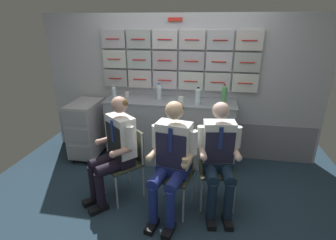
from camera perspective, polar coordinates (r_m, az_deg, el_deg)
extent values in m
cube|color=#223645|center=(3.23, -1.30, -18.51)|extent=(4.80, 4.80, 0.04)
cube|color=#B6B8C0|center=(3.97, 2.54, 6.96)|extent=(4.20, 0.06, 2.15)
cube|color=gray|center=(4.20, 2.30, -3.62)|extent=(4.12, 0.01, 0.58)
cube|color=#AEAFB3|center=(4.13, -11.36, 9.10)|extent=(0.36, 0.06, 0.26)
cylinder|color=red|center=(4.10, -11.55, 8.99)|extent=(0.20, 0.01, 0.01)
cube|color=silver|center=(4.01, -6.14, 9.03)|extent=(0.36, 0.06, 0.26)
cylinder|color=red|center=(3.97, -6.29, 8.92)|extent=(0.20, 0.01, 0.01)
cube|color=silver|center=(3.92, -0.63, 8.88)|extent=(0.36, 0.06, 0.26)
cylinder|color=red|center=(3.88, -0.74, 8.76)|extent=(0.20, 0.01, 0.01)
cube|color=silver|center=(3.87, 5.07, 8.63)|extent=(0.36, 0.06, 0.26)
cylinder|color=red|center=(3.83, 5.02, 8.51)|extent=(0.20, 0.01, 0.01)
cube|color=silver|center=(3.85, 10.86, 8.30)|extent=(0.36, 0.06, 0.26)
cylinder|color=red|center=(3.81, 10.86, 8.17)|extent=(0.20, 0.01, 0.01)
cube|color=silver|center=(3.88, 16.63, 7.88)|extent=(0.36, 0.06, 0.26)
cylinder|color=red|center=(3.84, 16.68, 7.75)|extent=(0.20, 0.01, 0.01)
cube|color=silver|center=(4.08, -11.65, 13.09)|extent=(0.36, 0.06, 0.26)
cylinder|color=red|center=(4.05, -11.85, 13.01)|extent=(0.20, 0.01, 0.01)
cube|color=#B1C0C0|center=(3.96, -6.30, 13.15)|extent=(0.36, 0.06, 0.26)
cylinder|color=red|center=(3.92, -6.46, 13.07)|extent=(0.20, 0.01, 0.01)
cube|color=#BDB2BD|center=(3.87, -0.65, 13.09)|extent=(0.36, 0.06, 0.26)
cylinder|color=red|center=(3.83, -0.76, 13.01)|extent=(0.20, 0.01, 0.01)
cube|color=#B3B2BC|center=(3.82, 5.21, 12.90)|extent=(0.36, 0.06, 0.26)
cylinder|color=red|center=(3.78, 5.16, 12.82)|extent=(0.20, 0.01, 0.01)
cube|color=silver|center=(3.80, 11.16, 12.57)|extent=(0.36, 0.06, 0.26)
cylinder|color=red|center=(3.76, 11.17, 12.49)|extent=(0.20, 0.01, 0.01)
cube|color=#ACB4B2|center=(3.83, 17.08, 12.11)|extent=(0.36, 0.06, 0.26)
cylinder|color=red|center=(3.79, 17.14, 12.03)|extent=(0.20, 0.01, 0.01)
cube|color=#BAB7BF|center=(4.06, -11.96, 17.15)|extent=(0.36, 0.06, 0.26)
cylinder|color=red|center=(4.02, -12.17, 17.11)|extent=(0.20, 0.01, 0.01)
cube|color=#A7B2B4|center=(3.93, -6.47, 17.34)|extent=(0.36, 0.06, 0.26)
cylinder|color=red|center=(3.89, -6.64, 17.31)|extent=(0.20, 0.01, 0.01)
cube|color=silver|center=(3.84, -0.67, 17.39)|extent=(0.36, 0.06, 0.26)
cylinder|color=red|center=(3.80, -0.78, 17.35)|extent=(0.20, 0.01, 0.01)
cube|color=silver|center=(3.79, 5.36, 17.25)|extent=(0.36, 0.06, 0.26)
cylinder|color=red|center=(3.75, 5.31, 17.22)|extent=(0.20, 0.01, 0.01)
cube|color=#B5BCC3|center=(3.77, 11.48, 16.93)|extent=(0.36, 0.06, 0.26)
cylinder|color=red|center=(3.73, 11.49, 16.90)|extent=(0.20, 0.01, 0.01)
cube|color=silver|center=(3.80, 17.56, 16.43)|extent=(0.36, 0.06, 0.26)
cylinder|color=red|center=(3.76, 17.62, 16.39)|extent=(0.20, 0.01, 0.01)
cube|color=red|center=(3.82, 1.58, 21.33)|extent=(0.20, 0.02, 0.05)
cube|color=#9298A1|center=(3.91, 0.44, -2.67)|extent=(1.85, 0.52, 0.93)
cube|color=gray|center=(3.74, 0.47, 4.11)|extent=(1.89, 0.53, 0.03)
sphere|color=black|center=(4.27, -20.32, -8.41)|extent=(0.07, 0.07, 0.07)
sphere|color=black|center=(4.13, -16.55, -8.97)|extent=(0.07, 0.07, 0.07)
sphere|color=black|center=(4.69, -17.04, -5.27)|extent=(0.07, 0.07, 0.07)
sphere|color=black|center=(4.56, -13.55, -5.67)|extent=(0.07, 0.07, 0.07)
cube|color=#AFAFB3|center=(4.22, -17.44, -1.63)|extent=(0.40, 0.64, 0.82)
cube|color=#9B9A9E|center=(4.08, -19.06, -6.90)|extent=(0.35, 0.01, 0.22)
cube|color=#9B9A9E|center=(3.97, -19.52, -3.38)|extent=(0.35, 0.01, 0.22)
cube|color=#9B9A9E|center=(3.87, -20.01, 0.33)|extent=(0.35, 0.01, 0.22)
cylinder|color=#28282D|center=(3.85, -20.05, 2.09)|extent=(0.32, 0.02, 0.02)
cylinder|color=#A8AAAF|center=(3.37, -14.15, -12.42)|extent=(0.02, 0.02, 0.43)
cylinder|color=#A8AAAF|center=(3.10, -11.26, -15.47)|extent=(0.02, 0.02, 0.43)
cylinder|color=#A8AAAF|center=(3.50, -8.71, -10.63)|extent=(0.02, 0.02, 0.43)
cylinder|color=#A8AAAF|center=(3.23, -5.45, -13.34)|extent=(0.02, 0.02, 0.43)
cube|color=#333A27|center=(3.17, -10.15, -9.50)|extent=(0.56, 0.56, 0.02)
cube|color=#333A27|center=(3.15, -7.35, -5.18)|extent=(0.29, 0.27, 0.40)
cylinder|color=#A8AAAF|center=(3.29, -9.12, -4.12)|extent=(0.02, 0.02, 0.40)
cylinder|color=#A8AAAF|center=(3.01, -5.74, -6.44)|extent=(0.02, 0.02, 0.40)
cube|color=black|center=(3.35, -16.37, -16.75)|extent=(0.21, 0.22, 0.06)
cube|color=black|center=(3.21, -15.04, -18.45)|extent=(0.21, 0.22, 0.06)
cylinder|color=black|center=(3.22, -16.14, -13.11)|extent=(0.10, 0.10, 0.42)
cylinder|color=black|center=(3.08, -14.77, -14.72)|extent=(0.10, 0.10, 0.42)
cylinder|color=black|center=(3.16, -13.73, -8.71)|extent=(0.35, 0.36, 0.13)
cylinder|color=black|center=(3.01, -12.23, -10.13)|extent=(0.35, 0.36, 0.13)
cube|color=black|center=(3.14, -10.23, -8.38)|extent=(0.38, 0.37, 0.12)
cube|color=white|center=(3.02, -10.26, -3.36)|extent=(0.39, 0.38, 0.47)
cube|color=black|center=(2.99, -11.93, -4.50)|extent=(0.25, 0.23, 0.38)
cube|color=navy|center=(2.94, -12.25, -2.38)|extent=(0.04, 0.04, 0.26)
cylinder|color=white|center=(3.17, -12.09, -1.28)|extent=(0.08, 0.08, 0.26)
cylinder|color=tan|center=(3.17, -13.44, -4.30)|extent=(0.21, 0.22, 0.07)
sphere|color=tan|center=(3.13, -15.20, -4.78)|extent=(0.08, 0.08, 0.08)
cylinder|color=white|center=(2.83, -8.33, -3.79)|extent=(0.08, 0.08, 0.26)
cylinder|color=tan|center=(2.86, -10.22, -6.87)|extent=(0.21, 0.22, 0.07)
sphere|color=tan|center=(2.82, -12.13, -7.44)|extent=(0.08, 0.08, 0.08)
sphere|color=tan|center=(2.89, -10.72, 3.33)|extent=(0.19, 0.19, 0.19)
ellipsoid|color=brown|center=(2.89, -10.50, 3.71)|extent=(0.25, 0.25, 0.13)
cylinder|color=#A8AAAF|center=(2.97, -3.53, -16.76)|extent=(0.02, 0.02, 0.43)
cylinder|color=#A8AAAF|center=(2.87, 3.38, -18.32)|extent=(0.02, 0.02, 0.43)
cylinder|color=#A8AAAF|center=(3.24, -0.85, -13.15)|extent=(0.02, 0.02, 0.43)
cylinder|color=#A8AAAF|center=(3.15, 5.44, -14.40)|extent=(0.02, 0.02, 0.43)
cube|color=#333A27|center=(2.92, 1.14, -12.02)|extent=(0.47, 0.47, 0.02)
cube|color=#333A27|center=(2.97, 2.42, -6.73)|extent=(0.37, 0.10, 0.40)
cylinder|color=#A8AAAF|center=(3.02, -0.90, -6.25)|extent=(0.02, 0.02, 0.40)
cylinder|color=#A8AAAF|center=(2.92, 5.74, -7.37)|extent=(0.02, 0.02, 0.40)
cube|color=black|center=(2.93, -3.55, -22.29)|extent=(0.13, 0.23, 0.06)
cube|color=black|center=(2.87, 0.17, -23.24)|extent=(0.13, 0.23, 0.06)
cylinder|color=navy|center=(2.79, -3.31, -18.15)|extent=(0.10, 0.10, 0.42)
cylinder|color=navy|center=(2.74, 0.49, -19.06)|extent=(0.10, 0.10, 0.42)
cylinder|color=navy|center=(2.78, -1.94, -12.38)|extent=(0.20, 0.40, 0.13)
cylinder|color=navy|center=(2.73, 1.80, -13.15)|extent=(0.20, 0.40, 0.13)
cube|color=navy|center=(2.89, 1.15, -10.83)|extent=(0.37, 0.26, 0.12)
cube|color=white|center=(2.76, 1.34, -5.29)|extent=(0.39, 0.26, 0.48)
cube|color=#21213B|center=(2.69, 0.58, -6.95)|extent=(0.33, 0.07, 0.39)
cube|color=navy|center=(2.62, 0.53, -4.61)|extent=(0.04, 0.02, 0.27)
cylinder|color=white|center=(2.80, -2.72, -3.65)|extent=(0.08, 0.08, 0.26)
cylinder|color=#DAB38C|center=(2.77, -3.18, -7.41)|extent=(0.11, 0.25, 0.07)
sphere|color=#DAB38C|center=(2.69, -4.13, -8.42)|extent=(0.08, 0.08, 0.08)
cylinder|color=white|center=(2.68, 5.62, -4.97)|extent=(0.08, 0.08, 0.26)
cylinder|color=#DAB38C|center=(2.66, 4.45, -8.79)|extent=(0.11, 0.25, 0.07)
sphere|color=#DAB38C|center=(2.57, 3.74, -9.92)|extent=(0.08, 0.08, 0.08)
cylinder|color=tan|center=(2.55, 3.76, -9.14)|extent=(0.06, 0.06, 0.06)
sphere|color=#DAB38C|center=(2.61, 1.41, 2.14)|extent=(0.19, 0.19, 0.19)
ellipsoid|color=brown|center=(2.62, 1.52, 2.59)|extent=(0.22, 0.20, 0.13)
cylinder|color=#A8AAAF|center=(3.01, 7.41, -16.34)|extent=(0.02, 0.02, 0.43)
cylinder|color=#A8AAAF|center=(3.07, 14.38, -16.10)|extent=(0.02, 0.02, 0.43)
cylinder|color=#A8AAAF|center=(3.31, 6.83, -12.57)|extent=(0.02, 0.02, 0.43)
cylinder|color=#A8AAAF|center=(3.36, 13.10, -12.44)|extent=(0.02, 0.02, 0.43)
cube|color=#333A27|center=(3.06, 10.71, -10.82)|extent=(0.45, 0.45, 0.02)
cube|color=#333A27|center=(3.12, 10.47, -5.69)|extent=(0.37, 0.08, 0.40)
cylinder|color=#A8AAAF|center=(3.09, 7.17, -5.77)|extent=(0.02, 0.02, 0.40)
cylinder|color=#A8AAAF|center=(3.14, 13.75, -5.74)|extent=(0.02, 0.02, 0.40)
cube|color=black|center=(3.00, 9.44, -21.24)|extent=(0.12, 0.23, 0.06)
cube|color=black|center=(3.03, 12.99, -21.08)|extent=(0.12, 0.23, 0.06)
cylinder|color=#142437|center=(2.88, 9.63, -17.13)|extent=(0.10, 0.10, 0.42)
cylinder|color=#142437|center=(2.91, 13.24, -16.99)|extent=(0.10, 0.10, 0.42)
cylinder|color=#142437|center=(2.88, 9.49, -11.50)|extent=(0.18, 0.37, 0.13)
cylinder|color=#142437|center=(2.91, 13.02, -11.42)|extent=(0.18, 0.37, 0.13)
cube|color=#142437|center=(3.02, 10.80, -9.67)|extent=(0.35, 0.25, 0.12)
cube|color=white|center=(2.90, 11.13, -4.58)|extent=(0.36, 0.24, 0.45)
cube|color=#212037|center=(2.83, 11.38, -6.10)|extent=(0.31, 0.06, 0.36)
cube|color=navy|center=(2.78, 11.58, -4.00)|extent=(0.04, 0.01, 0.25)
cylinder|color=white|center=(2.86, 7.22, -3.68)|extent=(0.08, 0.08, 0.25)
cylinder|color=beige|center=(2.83, 7.68, -7.18)|extent=(0.10, 0.23, 0.07)
sphere|color=beige|center=(2.74, 7.88, -8.18)|extent=(0.08, 0.08, 0.08)
cylinder|color=white|center=(2.92, 15.08, -3.69)|extent=(0.08, 0.08, 0.25)
cylinder|color=beige|center=(2.89, 14.86, -7.11)|extent=(0.10, 0.23, 0.07)
sphere|color=beige|center=(2.80, 15.30, -8.08)|extent=(0.08, 0.08, 0.08)
sphere|color=beige|center=(2.77, 11.63, 2.10)|extent=(0.18, 0.18, 0.18)
ellipsoid|color=tan|center=(2.78, 11.61, 2.50)|extent=(0.20, 0.19, 0.13)
cylinder|color=silver|center=(3.79, -2.00, 6.07)|extent=(0.07, 0.07, 0.20)
cone|color=silver|center=(3.76, -2.02, 7.70)|extent=(0.07, 0.07, 0.02)
cylinder|color=#2A75C5|center=(3.76, -2.02, 8.03)|extent=(0.03, 0.03, 0.02)
cylinder|color=silver|center=(3.57, 6.61, 5.04)|extent=(0.07, 0.07, 0.20)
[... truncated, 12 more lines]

